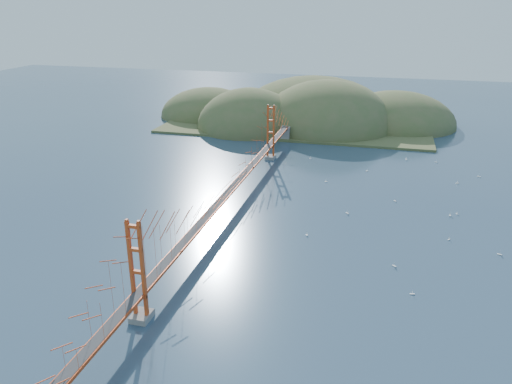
% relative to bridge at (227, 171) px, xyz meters
% --- Properties ---
extents(ground, '(320.00, 320.00, 0.00)m').
position_rel_bridge_xyz_m(ground, '(0.00, -0.18, -7.01)').
color(ground, '#314A63').
rests_on(ground, ground).
extents(bridge, '(2.20, 94.40, 12.00)m').
position_rel_bridge_xyz_m(bridge, '(0.00, 0.00, 0.00)').
color(bridge, gray).
rests_on(bridge, ground).
extents(far_headlands, '(84.00, 58.00, 25.00)m').
position_rel_bridge_xyz_m(far_headlands, '(2.21, 68.33, -7.01)').
color(far_headlands, brown).
rests_on(far_headlands, ground).
extents(sailboat_12, '(0.50, 0.44, 0.57)m').
position_rel_bridge_xyz_m(sailboat_12, '(8.34, 32.09, -6.87)').
color(sailboat_12, white).
rests_on(sailboat_12, ground).
extents(sailboat_6, '(0.65, 0.65, 0.68)m').
position_rel_bridge_xyz_m(sailboat_6, '(26.18, -11.49, -6.86)').
color(sailboat_6, white).
rests_on(sailboat_6, ground).
extents(sailboat_8, '(0.61, 0.54, 0.70)m').
position_rel_bridge_xyz_m(sailboat_8, '(37.39, 23.57, -6.86)').
color(sailboat_8, white).
rests_on(sailboat_8, ground).
extents(sailboat_7, '(0.60, 0.60, 0.66)m').
position_rel_bridge_xyz_m(sailboat_7, '(34.47, 36.21, -6.86)').
color(sailboat_7, white).
rests_on(sailboat_7, ground).
extents(sailboat_14, '(0.57, 0.57, 0.59)m').
position_rel_bridge_xyz_m(sailboat_14, '(33.72, -1.63, -6.87)').
color(sailboat_14, white).
rests_on(sailboat_14, ground).
extents(sailboat_16, '(0.54, 0.54, 0.58)m').
position_rel_bridge_xyz_m(sailboat_16, '(26.18, 11.48, -6.87)').
color(sailboat_16, white).
rests_on(sailboat_16, ground).
extents(sailboat_0, '(0.45, 0.51, 0.57)m').
position_rel_bridge_xyz_m(sailboat_0, '(13.81, -5.38, -6.87)').
color(sailboat_0, white).
rests_on(sailboat_0, ground).
extents(sailboat_3, '(0.54, 0.54, 0.61)m').
position_rel_bridge_xyz_m(sailboat_3, '(13.52, 18.21, -6.87)').
color(sailboat_3, white).
rests_on(sailboat_3, ground).
extents(sailboat_1, '(0.66, 0.66, 0.70)m').
position_rel_bridge_xyz_m(sailboat_1, '(18.80, 4.11, -6.86)').
color(sailboat_1, white).
rests_on(sailboat_1, ground).
extents(sailboat_5, '(0.48, 0.50, 0.57)m').
position_rel_bridge_xyz_m(sailboat_5, '(35.80, 8.44, -6.87)').
color(sailboat_5, white).
rests_on(sailboat_5, ground).
extents(sailboat_15, '(0.56, 0.65, 0.74)m').
position_rel_bridge_xyz_m(sailboat_15, '(28.40, 36.53, -6.85)').
color(sailboat_15, white).
rests_on(sailboat_15, ground).
extents(sailboat_13, '(0.58, 0.52, 0.66)m').
position_rel_bridge_xyz_m(sailboat_13, '(28.27, -17.71, -6.86)').
color(sailboat_13, white).
rests_on(sailboat_13, ground).
extents(sailboat_2, '(0.64, 0.64, 0.71)m').
position_rel_bridge_xyz_m(sailboat_2, '(39.90, -4.62, -6.85)').
color(sailboat_2, white).
rests_on(sailboat_2, ground).
extents(sailboat_4, '(0.56, 0.62, 0.70)m').
position_rel_bridge_xyz_m(sailboat_4, '(34.69, 7.38, -6.86)').
color(sailboat_4, white).
rests_on(sailboat_4, ground).
extents(sailboat_17, '(0.63, 0.62, 0.71)m').
position_rel_bridge_xyz_m(sailboat_17, '(41.85, 28.69, -6.85)').
color(sailboat_17, white).
rests_on(sailboat_17, ground).
extents(sailboat_extra_0, '(0.56, 0.56, 0.63)m').
position_rel_bridge_xyz_m(sailboat_extra_0, '(20.68, 26.49, -6.87)').
color(sailboat_extra_0, white).
rests_on(sailboat_extra_0, ground).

